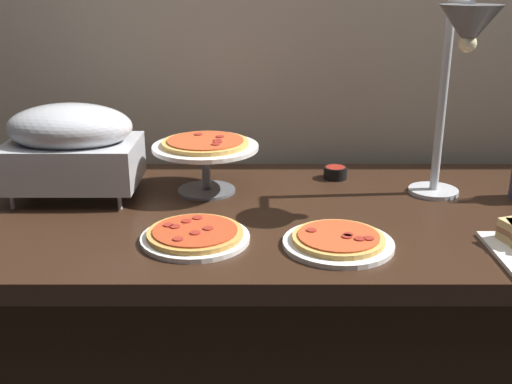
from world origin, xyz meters
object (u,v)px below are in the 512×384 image
(heat_lamp, at_px, (466,50))
(pizza_plate_front, at_px, (341,241))
(sauce_cup_near, at_px, (338,172))
(pizza_plate_center, at_px, (198,235))
(chafing_dish, at_px, (74,145))
(pizza_plate_raised_stand, at_px, (208,150))

(heat_lamp, relative_size, pizza_plate_front, 2.08)
(pizza_plate_front, xyz_separation_m, sauce_cup_near, (0.05, 0.50, 0.01))
(sauce_cup_near, bearing_deg, heat_lamp, -44.21)
(pizza_plate_front, relative_size, pizza_plate_center, 1.00)
(heat_lamp, xyz_separation_m, pizza_plate_center, (-0.65, -0.21, -0.40))
(chafing_dish, distance_m, pizza_plate_raised_stand, 0.37)
(pizza_plate_front, relative_size, sauce_cup_near, 3.58)
(pizza_plate_center, bearing_deg, chafing_dish, 139.85)
(pizza_plate_front, bearing_deg, pizza_plate_raised_stand, 131.13)
(heat_lamp, relative_size, sauce_cup_near, 7.45)
(chafing_dish, height_order, heat_lamp, heat_lamp)
(chafing_dish, bearing_deg, sauce_cup_near, 12.30)
(heat_lamp, distance_m, pizza_plate_center, 0.79)
(chafing_dish, height_order, pizza_plate_center, chafing_dish)
(chafing_dish, xyz_separation_m, pizza_plate_raised_stand, (0.36, 0.04, -0.03))
(chafing_dish, bearing_deg, pizza_plate_center, -40.15)
(heat_lamp, height_order, pizza_plate_center, heat_lamp)
(pizza_plate_front, height_order, pizza_plate_raised_stand, pizza_plate_raised_stand)
(pizza_plate_raised_stand, bearing_deg, pizza_plate_front, -48.87)
(pizza_plate_front, relative_size, pizza_plate_raised_stand, 0.86)
(heat_lamp, distance_m, sauce_cup_near, 0.54)
(pizza_plate_center, bearing_deg, pizza_plate_front, -5.37)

